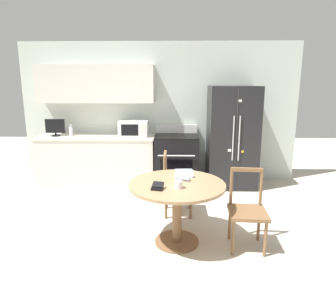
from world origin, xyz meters
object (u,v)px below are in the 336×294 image
(candle_glass, at_px, (178,185))
(counter_bottle, at_px, (71,131))
(refrigerator, at_px, (232,137))
(wallet, at_px, (158,187))
(countertop_tv, at_px, (55,127))
(microwave, at_px, (134,129))
(dining_chair_far, at_px, (176,185))
(dining_chair_right, at_px, (247,211))
(oven_range, at_px, (176,160))

(candle_glass, bearing_deg, counter_bottle, 130.76)
(refrigerator, distance_m, counter_bottle, 2.92)
(wallet, bearing_deg, countertop_tv, 131.02)
(microwave, height_order, wallet, microwave)
(refrigerator, height_order, dining_chair_far, refrigerator)
(refrigerator, distance_m, countertop_tv, 3.22)
(microwave, relative_size, countertop_tv, 1.52)
(dining_chair_far, bearing_deg, wallet, -11.18)
(microwave, bearing_deg, dining_chair_far, -59.49)
(candle_glass, xyz_separation_m, wallet, (-0.22, -0.04, -0.01))
(candle_glass, bearing_deg, countertop_tv, 134.48)
(refrigerator, xyz_separation_m, countertop_tv, (-3.22, 0.05, 0.16))
(dining_chair_right, xyz_separation_m, candle_glass, (-0.79, -0.10, 0.34))
(oven_range, xyz_separation_m, microwave, (-0.78, 0.03, 0.57))
(counter_bottle, bearing_deg, wallet, -53.12)
(oven_range, bearing_deg, refrigerator, -2.15)
(dining_chair_right, bearing_deg, wallet, 11.09)
(microwave, relative_size, wallet, 3.52)
(oven_range, height_order, candle_glass, oven_range)
(oven_range, height_order, wallet, oven_range)
(wallet, bearing_deg, refrigerator, 61.75)
(oven_range, distance_m, dining_chair_far, 1.29)
(refrigerator, relative_size, oven_range, 1.67)
(microwave, bearing_deg, oven_range, -1.90)
(counter_bottle, relative_size, candle_glass, 2.67)
(dining_chair_right, height_order, candle_glass, dining_chair_right)
(oven_range, height_order, counter_bottle, counter_bottle)
(oven_range, height_order, countertop_tv, countertop_tv)
(refrigerator, distance_m, wallet, 2.56)
(refrigerator, xyz_separation_m, oven_range, (-1.00, 0.04, -0.43))
(oven_range, xyz_separation_m, wallet, (-0.21, -2.29, 0.30))
(refrigerator, height_order, wallet, refrigerator)
(dining_chair_far, bearing_deg, counter_bottle, -123.23)
(refrigerator, height_order, dining_chair_right, refrigerator)
(counter_bottle, distance_m, dining_chair_far, 2.37)
(refrigerator, relative_size, wallet, 12.15)
(microwave, distance_m, wallet, 2.40)
(counter_bottle, height_order, wallet, counter_bottle)
(counter_bottle, height_order, dining_chair_far, counter_bottle)
(oven_range, relative_size, counter_bottle, 4.38)
(wallet, bearing_deg, counter_bottle, 126.88)
(oven_range, relative_size, countertop_tv, 3.13)
(refrigerator, bearing_deg, countertop_tv, 179.04)
(refrigerator, height_order, microwave, refrigerator)
(refrigerator, xyz_separation_m, dining_chair_right, (-0.20, -2.12, -0.47))
(dining_chair_far, distance_m, candle_glass, 1.03)
(microwave, xyz_separation_m, candle_glass, (0.79, -2.28, -0.26))
(refrigerator, xyz_separation_m, dining_chair_far, (-1.00, -1.25, -0.47))
(dining_chair_right, bearing_deg, counter_bottle, -34.60)
(refrigerator, bearing_deg, dining_chair_far, -128.73)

